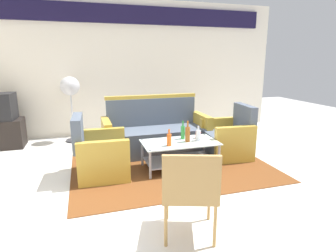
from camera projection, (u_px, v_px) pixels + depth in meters
name	position (u px, v px, depth m)	size (l,w,h in m)	color
ground_plane	(181.00, 189.00, 3.47)	(14.00, 14.00, 0.00)	silver
wall_back	(134.00, 64.00, 5.96)	(6.52, 0.19, 2.80)	silver
rug	(171.00, 165.00, 4.24)	(2.91, 2.20, 0.01)	brown
couch	(156.00, 134.00, 4.81)	(1.81, 0.76, 0.96)	#4C5666
armchair_left	(100.00, 156.00, 3.82)	(0.73, 0.79, 0.85)	#4C5666
armchair_right	(228.00, 140.00, 4.59)	(0.75, 0.80, 0.85)	#4C5666
coffee_table	(180.00, 151.00, 4.07)	(1.10, 0.60, 0.40)	silver
bottle_orange	(169.00, 140.00, 3.84)	(0.07, 0.07, 0.24)	#D85919
bottle_brown	(188.00, 134.00, 4.02)	(0.07, 0.07, 0.31)	brown
bottle_clear	(198.00, 135.00, 4.08)	(0.07, 0.07, 0.22)	silver
bottle_green	(183.00, 132.00, 4.17)	(0.06, 0.06, 0.28)	#2D8C38
cup	(198.00, 135.00, 4.20)	(0.08, 0.08, 0.10)	red
tv_stand	(0.00, 134.00, 5.04)	(0.80, 0.50, 0.52)	black
pedestal_fan	(70.00, 90.00, 5.27)	(0.36, 0.36, 1.27)	#2D2D33
wicker_chair	(190.00, 188.00, 2.41)	(0.61, 0.61, 0.84)	#AD844C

